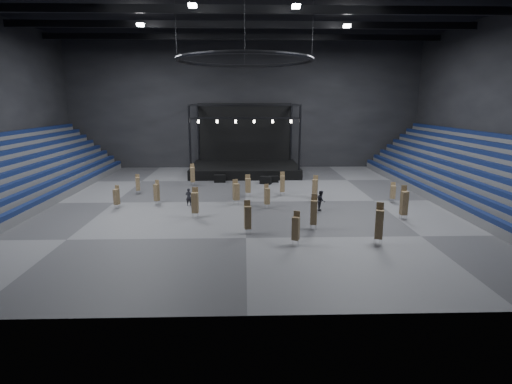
{
  "coord_description": "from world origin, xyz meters",
  "views": [
    {
      "loc": [
        -0.08,
        -37.2,
        9.35
      ],
      "look_at": [
        0.95,
        -2.0,
        1.4
      ],
      "focal_mm": 28.0,
      "sensor_mm": 36.0,
      "label": 1
    }
  ],
  "objects_px": {
    "flight_case_left": "(220,179)",
    "chair_stack_13": "(282,183)",
    "chair_stack_2": "(404,202)",
    "chair_stack_12": "(248,217)",
    "flight_case_mid": "(266,180)",
    "chair_stack_7": "(267,196)",
    "crew_member": "(321,200)",
    "stage": "(245,162)",
    "chair_stack_1": "(157,192)",
    "chair_stack_11": "(314,212)",
    "chair_stack_6": "(138,184)",
    "chair_stack_15": "(193,174)",
    "flight_case_right": "(274,179)",
    "chair_stack_0": "(195,202)",
    "chair_stack_4": "(117,196)",
    "chair_stack_10": "(248,185)",
    "chair_stack_14": "(236,191)",
    "chair_stack_3": "(296,228)",
    "chair_stack_5": "(315,187)",
    "chair_stack_9": "(379,223)",
    "chair_stack_8": "(393,192)",
    "man_center": "(189,197)"
  },
  "relations": [
    {
      "from": "chair_stack_2",
      "to": "crew_member",
      "type": "xyz_separation_m",
      "value": [
        -6.16,
        3.04,
        -0.54
      ]
    },
    {
      "from": "chair_stack_7",
      "to": "chair_stack_11",
      "type": "distance_m",
      "value": 7.06
    },
    {
      "from": "crew_member",
      "to": "chair_stack_8",
      "type": "bearing_deg",
      "value": -62.45
    },
    {
      "from": "flight_case_mid",
      "to": "chair_stack_13",
      "type": "distance_m",
      "value": 6.17
    },
    {
      "from": "chair_stack_4",
      "to": "chair_stack_11",
      "type": "bearing_deg",
      "value": -2.99
    },
    {
      "from": "stage",
      "to": "chair_stack_1",
      "type": "height_order",
      "value": "stage"
    },
    {
      "from": "flight_case_left",
      "to": "chair_stack_13",
      "type": "xyz_separation_m",
      "value": [
        6.81,
        -7.08,
        0.81
      ]
    },
    {
      "from": "flight_case_mid",
      "to": "chair_stack_12",
      "type": "relative_size",
      "value": 0.54
    },
    {
      "from": "chair_stack_2",
      "to": "chair_stack_12",
      "type": "relative_size",
      "value": 1.14
    },
    {
      "from": "flight_case_left",
      "to": "chair_stack_5",
      "type": "xyz_separation_m",
      "value": [
        9.81,
        -9.1,
        0.81
      ]
    },
    {
      "from": "chair_stack_6",
      "to": "chair_stack_15",
      "type": "xyz_separation_m",
      "value": [
        5.19,
        4.0,
        0.23
      ]
    },
    {
      "from": "flight_case_mid",
      "to": "chair_stack_7",
      "type": "xyz_separation_m",
      "value": [
        -0.47,
        -10.84,
        0.69
      ]
    },
    {
      "from": "stage",
      "to": "chair_stack_1",
      "type": "bearing_deg",
      "value": -116.03
    },
    {
      "from": "chair_stack_9",
      "to": "chair_stack_6",
      "type": "bearing_deg",
      "value": 157.42
    },
    {
      "from": "stage",
      "to": "flight_case_right",
      "type": "distance_m",
      "value": 7.67
    },
    {
      "from": "chair_stack_10",
      "to": "chair_stack_12",
      "type": "bearing_deg",
      "value": -95.1
    },
    {
      "from": "chair_stack_0",
      "to": "chair_stack_15",
      "type": "distance_m",
      "value": 13.26
    },
    {
      "from": "flight_case_left",
      "to": "chair_stack_8",
      "type": "height_order",
      "value": "chair_stack_8"
    },
    {
      "from": "flight_case_left",
      "to": "chair_stack_13",
      "type": "height_order",
      "value": "chair_stack_13"
    },
    {
      "from": "chair_stack_0",
      "to": "chair_stack_15",
      "type": "height_order",
      "value": "chair_stack_0"
    },
    {
      "from": "chair_stack_4",
      "to": "chair_stack_10",
      "type": "height_order",
      "value": "chair_stack_10"
    },
    {
      "from": "flight_case_left",
      "to": "chair_stack_0",
      "type": "bearing_deg",
      "value": -94.31
    },
    {
      "from": "chair_stack_0",
      "to": "chair_stack_14",
      "type": "xyz_separation_m",
      "value": [
        3.28,
        4.33,
        -0.08
      ]
    },
    {
      "from": "chair_stack_2",
      "to": "chair_stack_4",
      "type": "bearing_deg",
      "value": 164.12
    },
    {
      "from": "flight_case_right",
      "to": "chair_stack_3",
      "type": "xyz_separation_m",
      "value": [
        -0.08,
        -21.42,
        0.82
      ]
    },
    {
      "from": "flight_case_mid",
      "to": "chair_stack_9",
      "type": "bearing_deg",
      "value": -72.46
    },
    {
      "from": "stage",
      "to": "chair_stack_5",
      "type": "height_order",
      "value": "stage"
    },
    {
      "from": "chair_stack_13",
      "to": "chair_stack_14",
      "type": "xyz_separation_m",
      "value": [
        -4.66,
        -3.53,
        -0.01
      ]
    },
    {
      "from": "chair_stack_1",
      "to": "chair_stack_3",
      "type": "height_order",
      "value": "chair_stack_3"
    },
    {
      "from": "stage",
      "to": "flight_case_mid",
      "type": "relative_size",
      "value": 10.54
    },
    {
      "from": "chair_stack_8",
      "to": "chair_stack_15",
      "type": "relative_size",
      "value": 0.77
    },
    {
      "from": "stage",
      "to": "flight_case_right",
      "type": "height_order",
      "value": "stage"
    },
    {
      "from": "flight_case_mid",
      "to": "crew_member",
      "type": "bearing_deg",
      "value": -70.19
    },
    {
      "from": "chair_stack_5",
      "to": "crew_member",
      "type": "distance_m",
      "value": 3.84
    },
    {
      "from": "flight_case_right",
      "to": "chair_stack_11",
      "type": "relative_size",
      "value": 0.43
    },
    {
      "from": "chair_stack_11",
      "to": "crew_member",
      "type": "relative_size",
      "value": 1.52
    },
    {
      "from": "chair_stack_12",
      "to": "crew_member",
      "type": "relative_size",
      "value": 1.39
    },
    {
      "from": "chair_stack_13",
      "to": "crew_member",
      "type": "distance_m",
      "value": 6.52
    },
    {
      "from": "flight_case_right",
      "to": "chair_stack_4",
      "type": "distance_m",
      "value": 18.89
    },
    {
      "from": "chair_stack_6",
      "to": "chair_stack_10",
      "type": "bearing_deg",
      "value": -22.98
    },
    {
      "from": "chair_stack_5",
      "to": "chair_stack_10",
      "type": "xyz_separation_m",
      "value": [
        -6.51,
        1.65,
        -0.06
      ]
    },
    {
      "from": "chair_stack_9",
      "to": "man_center",
      "type": "height_order",
      "value": "chair_stack_9"
    },
    {
      "from": "flight_case_mid",
      "to": "chair_stack_2",
      "type": "relative_size",
      "value": 0.47
    },
    {
      "from": "chair_stack_11",
      "to": "chair_stack_15",
      "type": "xyz_separation_m",
      "value": [
        -11.09,
        16.47,
        -0.07
      ]
    },
    {
      "from": "flight_case_right",
      "to": "chair_stack_14",
      "type": "bearing_deg",
      "value": -112.29
    },
    {
      "from": "flight_case_mid",
      "to": "chair_stack_7",
      "type": "relative_size",
      "value": 0.61
    },
    {
      "from": "chair_stack_5",
      "to": "chair_stack_14",
      "type": "distance_m",
      "value": 7.8
    },
    {
      "from": "chair_stack_3",
      "to": "chair_stack_11",
      "type": "distance_m",
      "value": 3.78
    },
    {
      "from": "crew_member",
      "to": "chair_stack_14",
      "type": "bearing_deg",
      "value": 80.88
    },
    {
      "from": "chair_stack_3",
      "to": "chair_stack_5",
      "type": "distance_m",
      "value": 12.99
    }
  ]
}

